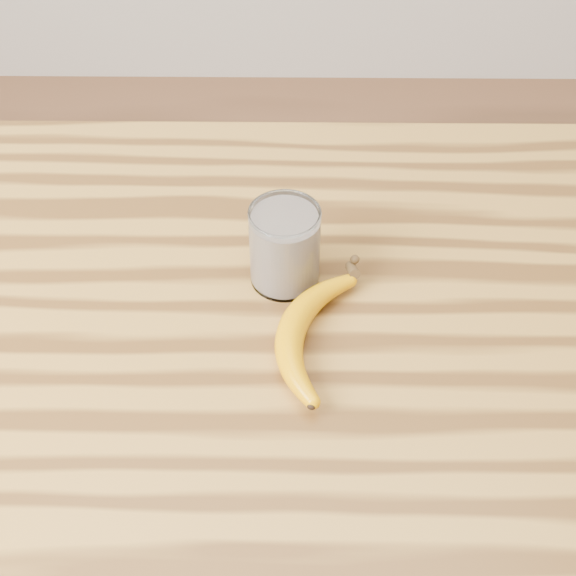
# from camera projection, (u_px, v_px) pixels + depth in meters

# --- Properties ---
(table) EXTENTS (1.20, 0.80, 0.90)m
(table) POSITION_uv_depth(u_px,v_px,m) (275.00, 411.00, 0.94)
(table) COLOR olive
(table) RESTS_ON ground
(smoothie_glass) EXTENTS (0.08, 0.08, 0.10)m
(smoothie_glass) POSITION_uv_depth(u_px,v_px,m) (285.00, 247.00, 0.88)
(smoothie_glass) COLOR white
(smoothie_glass) RESTS_ON table
(banana) EXTENTS (0.15, 0.27, 0.03)m
(banana) POSITION_uv_depth(u_px,v_px,m) (291.00, 329.00, 0.84)
(banana) COLOR #DC9000
(banana) RESTS_ON table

